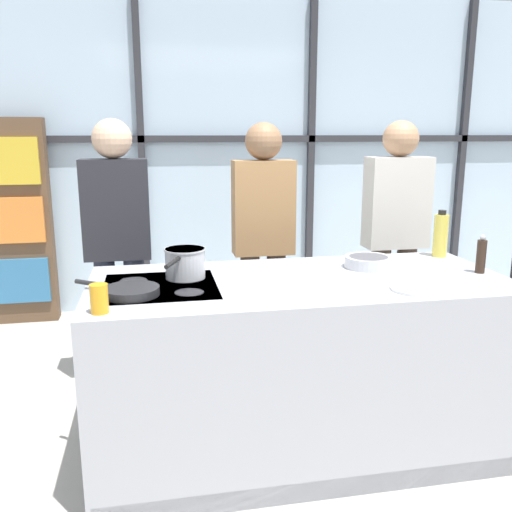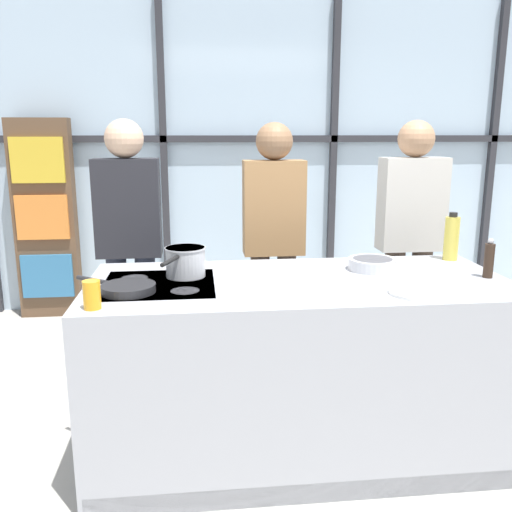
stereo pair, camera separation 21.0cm
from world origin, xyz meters
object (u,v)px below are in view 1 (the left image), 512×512
object	(u,v)px
white_plate	(418,289)
oil_bottle	(441,235)
saucepan	(185,262)
spectator_center_right	(395,229)
juice_glass_near	(99,299)
spectator_center_left	(263,233)
pepper_grinder	(481,256)
mixing_bowl	(368,261)
frying_pan	(130,291)
spectator_far_left	(118,237)

from	to	relation	value
white_plate	oil_bottle	bearing A→B (deg)	54.20
saucepan	spectator_center_right	bearing A→B (deg)	28.17
oil_bottle	juice_glass_near	xyz separation A→B (m)	(-1.83, -0.67, -0.07)
spectator_center_left	pepper_grinder	xyz separation A→B (m)	(0.92, -0.96, 0.03)
mixing_bowl	oil_bottle	world-z (taller)	oil_bottle
spectator_center_right	mixing_bowl	xyz separation A→B (m)	(-0.50, -0.75, -0.02)
spectator_center_right	frying_pan	world-z (taller)	spectator_center_right
spectator_center_right	juice_glass_near	size ratio (longest dim) A/B	14.31
mixing_bowl	pepper_grinder	size ratio (longest dim) A/B	1.27
mixing_bowl	oil_bottle	bearing A→B (deg)	18.95
spectator_center_right	oil_bottle	xyz separation A→B (m)	(0.00, -0.58, 0.07)
spectator_far_left	white_plate	xyz separation A→B (m)	(1.38, -1.19, -0.06)
spectator_center_left	juice_glass_near	xyz separation A→B (m)	(-0.91, -1.25, -0.00)
mixing_bowl	spectator_far_left	bearing A→B (deg)	150.38
oil_bottle	spectator_center_right	bearing A→B (deg)	90.13
spectator_far_left	juice_glass_near	distance (m)	1.25
saucepan	oil_bottle	xyz separation A→B (m)	(1.46, 0.20, 0.05)
juice_glass_near	spectator_center_right	bearing A→B (deg)	34.39
spectator_center_left	mixing_bowl	xyz separation A→B (m)	(0.41, -0.75, -0.03)
frying_pan	juice_glass_near	world-z (taller)	juice_glass_near
spectator_far_left	spectator_center_right	size ratio (longest dim) A/B	1.00
oil_bottle	frying_pan	bearing A→B (deg)	-165.44
oil_bottle	pepper_grinder	xyz separation A→B (m)	(0.01, -0.38, -0.04)
white_plate	juice_glass_near	distance (m)	1.39
mixing_bowl	juice_glass_near	world-z (taller)	juice_glass_near
spectator_center_left	juice_glass_near	world-z (taller)	spectator_center_left
white_plate	oil_bottle	distance (m)	0.77
spectator_center_right	juice_glass_near	xyz separation A→B (m)	(-1.82, -1.25, 0.00)
spectator_center_left	frying_pan	distance (m)	1.30
white_plate	juice_glass_near	world-z (taller)	juice_glass_near
spectator_center_left	oil_bottle	bearing A→B (deg)	147.62
spectator_center_left	white_plate	size ratio (longest dim) A/B	6.62
spectator_center_left	frying_pan	xyz separation A→B (m)	(-0.80, -1.03, -0.04)
spectator_center_right	mixing_bowl	world-z (taller)	spectator_center_right
spectator_center_left	saucepan	bearing A→B (deg)	54.94
oil_bottle	mixing_bowl	bearing A→B (deg)	-161.05
spectator_center_left	juice_glass_near	distance (m)	1.55
spectator_center_right	frying_pan	bearing A→B (deg)	30.85
spectator_center_left	saucepan	distance (m)	0.96
spectator_center_right	white_plate	bearing A→B (deg)	69.69
spectator_center_left	mixing_bowl	distance (m)	0.86
spectator_far_left	saucepan	size ratio (longest dim) A/B	4.73
pepper_grinder	juice_glass_near	xyz separation A→B (m)	(-1.84, -0.29, -0.03)
frying_pan	white_plate	xyz separation A→B (m)	(1.27, -0.17, -0.01)
spectator_center_left	spectator_center_right	bearing A→B (deg)	-180.00
frying_pan	saucepan	xyz separation A→B (m)	(0.26, 0.24, 0.06)
frying_pan	oil_bottle	bearing A→B (deg)	14.56
frying_pan	white_plate	distance (m)	1.29
mixing_bowl	juice_glass_near	size ratio (longest dim) A/B	2.13
white_plate	oil_bottle	world-z (taller)	oil_bottle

